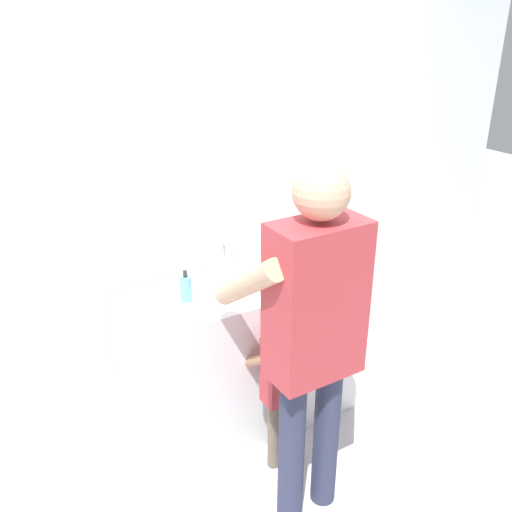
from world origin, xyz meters
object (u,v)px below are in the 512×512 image
toothbrush_cup (285,257)px  child_toddler (282,377)px  soap_bottle (186,288)px  adult_parent (313,322)px

toothbrush_cup → child_toddler: (-0.32, -0.47, -0.40)m
toothbrush_cup → soap_bottle: 0.65m
soap_bottle → adult_parent: adult_parent is taller
toothbrush_cup → adult_parent: (-0.38, -0.76, 0.08)m
child_toddler → adult_parent: bearing=-100.9°
toothbrush_cup → child_toddler: toothbrush_cup is taller
soap_bottle → toothbrush_cup: bearing=7.5°
toothbrush_cup → child_toddler: 0.69m
toothbrush_cup → adult_parent: size_ratio=0.12×
toothbrush_cup → soap_bottle: size_ratio=1.25×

